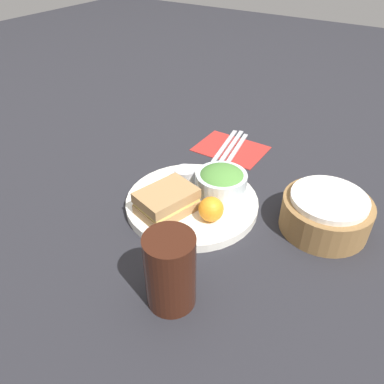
% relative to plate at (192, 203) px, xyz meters
% --- Properties ---
extents(ground_plane, '(4.00, 4.00, 0.00)m').
position_rel_plate_xyz_m(ground_plane, '(0.00, 0.00, -0.01)').
color(ground_plane, '#232328').
extents(plate, '(0.29, 0.29, 0.02)m').
position_rel_plate_xyz_m(plate, '(0.00, 0.00, 0.00)').
color(plate, white).
rests_on(plate, ground_plane).
extents(sandwich, '(0.14, 0.11, 0.05)m').
position_rel_plate_xyz_m(sandwich, '(0.06, -0.02, 0.04)').
color(sandwich, '#A37A4C').
rests_on(sandwich, plate).
extents(salad_bowl, '(0.11, 0.11, 0.07)m').
position_rel_plate_xyz_m(salad_bowl, '(-0.05, 0.04, 0.04)').
color(salad_bowl, silver).
rests_on(salad_bowl, plate).
extents(dressing_cup, '(0.05, 0.05, 0.04)m').
position_rel_plate_xyz_m(dressing_cup, '(-0.04, -0.05, 0.03)').
color(dressing_cup, '#B7B7BC').
rests_on(dressing_cup, plate).
extents(orange_wedge, '(0.05, 0.05, 0.05)m').
position_rel_plate_xyz_m(orange_wedge, '(0.03, 0.07, 0.04)').
color(orange_wedge, orange).
rests_on(orange_wedge, plate).
extents(drink_glass, '(0.08, 0.08, 0.14)m').
position_rel_plate_xyz_m(drink_glass, '(0.23, 0.11, 0.06)').
color(drink_glass, '#38190F').
rests_on(drink_glass, ground_plane).
extents(bread_basket, '(0.18, 0.18, 0.08)m').
position_rel_plate_xyz_m(bread_basket, '(-0.09, 0.27, 0.03)').
color(bread_basket, olive).
rests_on(bread_basket, ground_plane).
extents(napkin, '(0.14, 0.19, 0.00)m').
position_rel_plate_xyz_m(napkin, '(-0.27, -0.05, -0.01)').
color(napkin, '#B22823').
rests_on(napkin, ground_plane).
extents(fork, '(0.19, 0.05, 0.01)m').
position_rel_plate_xyz_m(fork, '(-0.27, -0.07, -0.00)').
color(fork, '#B2B2B7').
rests_on(fork, napkin).
extents(knife, '(0.20, 0.05, 0.01)m').
position_rel_plate_xyz_m(knife, '(-0.27, -0.05, -0.00)').
color(knife, '#B2B2B7').
rests_on(knife, napkin).
extents(spoon, '(0.17, 0.04, 0.01)m').
position_rel_plate_xyz_m(spoon, '(-0.28, -0.03, -0.00)').
color(spoon, '#B2B2B7').
rests_on(spoon, napkin).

